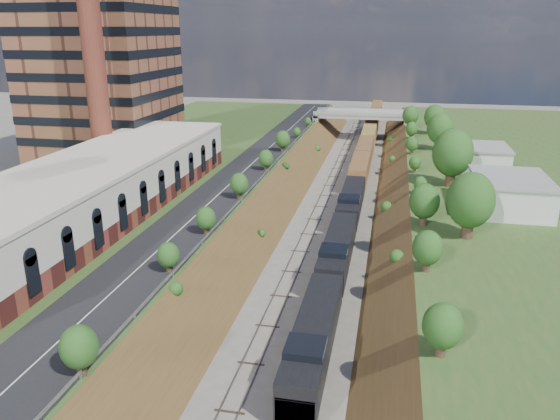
% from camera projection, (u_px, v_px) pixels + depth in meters
% --- Properties ---
extents(platform_left, '(44.00, 180.00, 5.00)m').
position_uv_depth(platform_left, '(136.00, 187.00, 90.48)').
color(platform_left, '#2F5623').
rests_on(platform_left, ground).
extents(embankment_left, '(10.00, 180.00, 10.00)m').
position_uv_depth(embankment_left, '(265.00, 209.00, 87.03)').
color(embankment_left, brown).
rests_on(embankment_left, ground).
extents(embankment_right, '(10.00, 180.00, 10.00)m').
position_uv_depth(embankment_right, '(406.00, 219.00, 82.79)').
color(embankment_right, brown).
rests_on(embankment_right, ground).
extents(rail_left_track, '(1.58, 180.00, 0.18)m').
position_uv_depth(rail_left_track, '(318.00, 212.00, 85.38)').
color(rail_left_track, gray).
rests_on(rail_left_track, ground).
extents(rail_right_track, '(1.58, 180.00, 0.18)m').
position_uv_depth(rail_right_track, '(351.00, 214.00, 84.38)').
color(rail_right_track, gray).
rests_on(rail_right_track, ground).
extents(road, '(8.00, 180.00, 0.10)m').
position_uv_depth(road, '(238.00, 177.00, 86.30)').
color(road, black).
rests_on(road, platform_left).
extents(guardrail, '(0.10, 171.00, 0.70)m').
position_uv_depth(guardrail, '(262.00, 176.00, 85.16)').
color(guardrail, '#99999E').
rests_on(guardrail, platform_left).
extents(commercial_building, '(14.30, 62.30, 7.00)m').
position_uv_depth(commercial_building, '(90.00, 190.00, 67.18)').
color(commercial_building, maroon).
rests_on(commercial_building, platform_left).
extents(smokestack, '(3.20, 3.20, 40.00)m').
position_uv_depth(smokestack, '(93.00, 46.00, 80.23)').
color(smokestack, maroon).
rests_on(smokestack, platform_left).
extents(overpass, '(24.50, 8.30, 7.40)m').
position_uv_depth(overpass, '(361.00, 120.00, 140.95)').
color(overpass, gray).
rests_on(overpass, ground).
extents(white_building_near, '(9.00, 12.00, 4.00)m').
position_uv_depth(white_building_near, '(510.00, 194.00, 70.73)').
color(white_building_near, silver).
rests_on(white_building_near, platform_right).
extents(white_building_far, '(8.00, 10.00, 3.60)m').
position_uv_depth(white_building_far, '(482.00, 158.00, 91.33)').
color(white_building_far, silver).
rests_on(white_building_far, platform_right).
extents(tree_right_large, '(5.25, 5.25, 7.61)m').
position_uv_depth(tree_right_large, '(471.00, 201.00, 60.08)').
color(tree_right_large, '#473323').
rests_on(tree_right_large, platform_right).
extents(tree_left_crest, '(2.45, 2.45, 3.55)m').
position_uv_depth(tree_left_crest, '(152.00, 273.00, 47.80)').
color(tree_left_crest, '#473323').
rests_on(tree_left_crest, platform_left).
extents(freight_train, '(3.11, 158.16, 4.63)m').
position_uv_depth(freight_train, '(364.00, 153.00, 114.01)').
color(freight_train, black).
rests_on(freight_train, ground).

